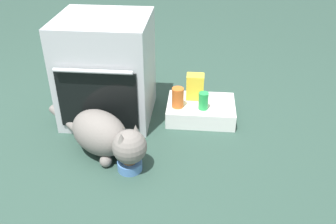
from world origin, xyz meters
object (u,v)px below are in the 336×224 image
at_px(pantry_cabinet, 201,110).
at_px(soda_can, 203,101).
at_px(sauce_jar, 178,98).
at_px(snack_bag, 195,87).
at_px(cat, 106,135).
at_px(food_bowl, 130,165).
at_px(oven, 107,69).

height_order(pantry_cabinet, soda_can, soda_can).
xyz_separation_m(sauce_jar, snack_bag, (0.11, 0.13, 0.02)).
bearing_deg(pantry_cabinet, soda_can, -79.45).
height_order(cat, snack_bag, snack_bag).
distance_m(pantry_cabinet, snack_bag, 0.17).
height_order(pantry_cabinet, snack_bag, snack_bag).
bearing_deg(snack_bag, pantry_cabinet, -55.28).
distance_m(food_bowl, soda_can, 0.68).
relative_size(pantry_cabinet, snack_bag, 2.59).
relative_size(pantry_cabinet, sauce_jar, 3.33).
bearing_deg(oven, sauce_jar, -5.51).
bearing_deg(sauce_jar, soda_can, -3.48).
relative_size(oven, pantry_cabinet, 1.51).
xyz_separation_m(food_bowl, soda_can, (0.41, 0.53, 0.14)).
height_order(oven, snack_bag, oven).
xyz_separation_m(pantry_cabinet, snack_bag, (-0.05, 0.07, 0.15)).
bearing_deg(sauce_jar, cat, -133.12).
height_order(cat, sauce_jar, cat).
xyz_separation_m(snack_bag, soda_can, (0.06, -0.14, -0.03)).
bearing_deg(snack_bag, oven, -171.88).
relative_size(oven, soda_can, 5.88).
bearing_deg(pantry_cabinet, food_bowl, -123.43).
relative_size(cat, soda_can, 6.10).
distance_m(cat, snack_bag, 0.75).
xyz_separation_m(cat, sauce_jar, (0.40, 0.42, 0.04)).
bearing_deg(oven, soda_can, -4.97).
height_order(sauce_jar, soda_can, sauce_jar).
xyz_separation_m(food_bowl, cat, (-0.16, 0.11, 0.11)).
distance_m(cat, sauce_jar, 0.58).
relative_size(oven, sauce_jar, 5.04).
bearing_deg(soda_can, snack_bag, 113.35).
xyz_separation_m(oven, soda_can, (0.66, -0.06, -0.18)).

